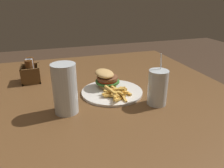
{
  "coord_description": "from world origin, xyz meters",
  "views": [
    {
      "loc": [
        -0.79,
        0.19,
        1.11
      ],
      "look_at": [
        0.04,
        -0.07,
        0.75
      ],
      "focal_mm": 35.0,
      "sensor_mm": 36.0,
      "label": 1
    }
  ],
  "objects_px": {
    "beer_glass": "(65,90)",
    "juice_glass": "(158,88)",
    "meal_plate_near": "(110,86)",
    "spoon": "(72,95)",
    "condiment_caddy": "(31,72)"
  },
  "relations": [
    {
      "from": "condiment_caddy",
      "to": "beer_glass",
      "type": "bearing_deg",
      "value": -160.05
    },
    {
      "from": "condiment_caddy",
      "to": "meal_plate_near",
      "type": "bearing_deg",
      "value": -124.92
    },
    {
      "from": "meal_plate_near",
      "to": "beer_glass",
      "type": "xyz_separation_m",
      "value": [
        -0.12,
        0.2,
        0.06
      ]
    },
    {
      "from": "juice_glass",
      "to": "condiment_caddy",
      "type": "xyz_separation_m",
      "value": [
        0.4,
        0.47,
        -0.02
      ]
    },
    {
      "from": "beer_glass",
      "to": "condiment_caddy",
      "type": "height_order",
      "value": "beer_glass"
    },
    {
      "from": "beer_glass",
      "to": "spoon",
      "type": "relative_size",
      "value": 1.19
    },
    {
      "from": "juice_glass",
      "to": "spoon",
      "type": "relative_size",
      "value": 1.27
    },
    {
      "from": "spoon",
      "to": "meal_plate_near",
      "type": "bearing_deg",
      "value": 104.45
    },
    {
      "from": "beer_glass",
      "to": "spoon",
      "type": "xyz_separation_m",
      "value": [
        0.12,
        -0.03,
        -0.08
      ]
    },
    {
      "from": "juice_glass",
      "to": "meal_plate_near",
      "type": "bearing_deg",
      "value": 40.18
    },
    {
      "from": "meal_plate_near",
      "to": "beer_glass",
      "type": "relative_size",
      "value": 1.44
    },
    {
      "from": "meal_plate_near",
      "to": "condiment_caddy",
      "type": "distance_m",
      "value": 0.41
    },
    {
      "from": "beer_glass",
      "to": "juice_glass",
      "type": "relative_size",
      "value": 0.93
    },
    {
      "from": "meal_plate_near",
      "to": "spoon",
      "type": "relative_size",
      "value": 1.71
    },
    {
      "from": "juice_glass",
      "to": "condiment_caddy",
      "type": "distance_m",
      "value": 0.62
    }
  ]
}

